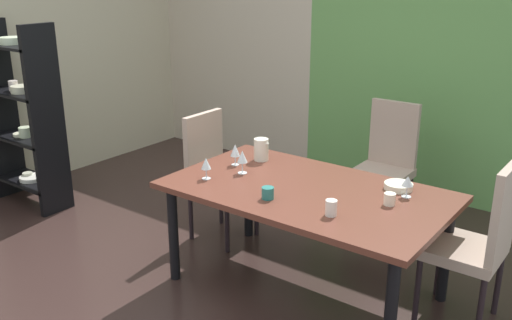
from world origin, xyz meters
name	(u,v)px	position (x,y,z in m)	size (l,w,h in m)	color
ground_plane	(182,287)	(0.00, 0.00, -0.01)	(5.41, 5.37, 0.02)	#31221F
back_panel_interior	(233,42)	(-1.64, 2.64, 1.30)	(2.12, 0.10, 2.59)	beige
garden_window_panel	(475,65)	(1.06, 2.64, 1.30)	(3.28, 0.10, 2.59)	#659E52
dining_table	(306,199)	(0.70, 0.48, 0.67)	(1.82, 1.06, 0.74)	brown
chair_left_far	(215,170)	(-0.33, 0.76, 0.56)	(0.45, 0.44, 1.02)	tan
chair_head_far	(387,159)	(0.68, 1.79, 0.58)	(0.44, 0.45, 1.06)	tan
chair_right_far	(480,238)	(1.74, 0.76, 0.58)	(0.44, 0.44, 1.06)	tan
display_shelf	(23,114)	(-2.16, 0.25, 0.85)	(0.79, 0.32, 1.67)	black
wine_glass_left	(235,151)	(0.04, 0.56, 0.85)	(0.07, 0.07, 0.16)	silver
wine_glass_near_shelf	(242,157)	(0.19, 0.46, 0.86)	(0.07, 0.07, 0.17)	silver
wine_glass_front	(408,182)	(1.28, 0.73, 0.84)	(0.07, 0.07, 0.14)	silver
wine_glass_north	(206,164)	(0.06, 0.23, 0.85)	(0.07, 0.07, 0.15)	silver
serving_bowl_south	(398,186)	(1.19, 0.82, 0.76)	(0.18, 0.18, 0.04)	white
cup_near_window	(268,193)	(0.60, 0.19, 0.78)	(0.08, 0.08, 0.08)	#28706A
cup_right	(390,199)	(1.25, 0.55, 0.78)	(0.07, 0.07, 0.07)	white
cup_center	(331,208)	(1.04, 0.20, 0.79)	(0.07, 0.07, 0.10)	white
pitcher_rear	(261,149)	(0.13, 0.77, 0.83)	(0.12, 0.11, 0.17)	silver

